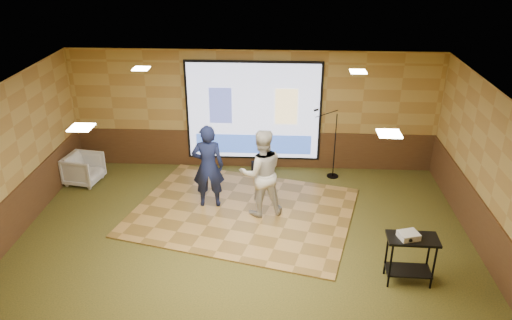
# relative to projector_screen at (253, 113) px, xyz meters

# --- Properties ---
(ground) EXTENTS (9.00, 9.00, 0.00)m
(ground) POSITION_rel_projector_screen_xyz_m (0.00, -3.44, -1.47)
(ground) COLOR #323B1B
(ground) RESTS_ON ground
(room_shell) EXTENTS (9.04, 7.04, 3.02)m
(room_shell) POSITION_rel_projector_screen_xyz_m (0.00, -3.44, 0.62)
(room_shell) COLOR tan
(room_shell) RESTS_ON ground
(wainscot_back) EXTENTS (9.00, 0.04, 0.95)m
(wainscot_back) POSITION_rel_projector_screen_xyz_m (0.00, 0.04, -1.00)
(wainscot_back) COLOR #482B18
(wainscot_back) RESTS_ON ground
(wainscot_left) EXTENTS (0.04, 7.00, 0.95)m
(wainscot_left) POSITION_rel_projector_screen_xyz_m (-4.48, -3.44, -1.00)
(wainscot_left) COLOR #482B18
(wainscot_left) RESTS_ON ground
(wainscot_right) EXTENTS (0.04, 7.00, 0.95)m
(wainscot_right) POSITION_rel_projector_screen_xyz_m (4.48, -3.44, -1.00)
(wainscot_right) COLOR #482B18
(wainscot_right) RESTS_ON ground
(projector_screen) EXTENTS (3.32, 0.06, 2.52)m
(projector_screen) POSITION_rel_projector_screen_xyz_m (0.00, 0.00, 0.00)
(projector_screen) COLOR black
(projector_screen) RESTS_ON room_shell
(downlight_nw) EXTENTS (0.32, 0.32, 0.02)m
(downlight_nw) POSITION_rel_projector_screen_xyz_m (-2.20, -1.64, 1.50)
(downlight_nw) COLOR #FFEFBF
(downlight_nw) RESTS_ON room_shell
(downlight_ne) EXTENTS (0.32, 0.32, 0.02)m
(downlight_ne) POSITION_rel_projector_screen_xyz_m (2.20, -1.64, 1.50)
(downlight_ne) COLOR #FFEFBF
(downlight_ne) RESTS_ON room_shell
(downlight_sw) EXTENTS (0.32, 0.32, 0.02)m
(downlight_sw) POSITION_rel_projector_screen_xyz_m (-2.20, -4.94, 1.50)
(downlight_sw) COLOR #FFEFBF
(downlight_sw) RESTS_ON room_shell
(downlight_se) EXTENTS (0.32, 0.32, 0.02)m
(downlight_se) POSITION_rel_projector_screen_xyz_m (2.20, -4.94, 1.50)
(downlight_se) COLOR #FFEFBF
(downlight_se) RESTS_ON room_shell
(dance_floor) EXTENTS (5.27, 4.48, 0.03)m
(dance_floor) POSITION_rel_projector_screen_xyz_m (-0.11, -2.26, -1.46)
(dance_floor) COLOR #A97E3E
(dance_floor) RESTS_ON ground
(player_left) EXTENTS (0.72, 0.51, 1.87)m
(player_left) POSITION_rel_projector_screen_xyz_m (-0.85, -2.01, -0.51)
(player_left) COLOR #151D43
(player_left) RESTS_ON dance_floor
(player_right) EXTENTS (1.08, 0.93, 1.90)m
(player_right) POSITION_rel_projector_screen_xyz_m (0.30, -2.30, -0.49)
(player_right) COLOR beige
(player_right) RESTS_ON dance_floor
(av_table) EXTENTS (0.85, 0.45, 0.90)m
(av_table) POSITION_rel_projector_screen_xyz_m (2.93, -4.40, -0.86)
(av_table) COLOR black
(av_table) RESTS_ON ground
(projector) EXTENTS (0.38, 0.35, 0.11)m
(projector) POSITION_rel_projector_screen_xyz_m (2.84, -4.42, -0.53)
(projector) COLOR silver
(projector) RESTS_ON av_table
(mic_stand) EXTENTS (0.69, 0.28, 1.77)m
(mic_stand) POSITION_rel_projector_screen_xyz_m (1.93, -0.44, -0.98)
(mic_stand) COLOR black
(mic_stand) RESTS_ON ground
(banquet_chair) EXTENTS (0.90, 0.88, 0.71)m
(banquet_chair) POSITION_rel_projector_screen_xyz_m (-4.00, -1.07, -1.12)
(banquet_chair) COLOR gray
(banquet_chair) RESTS_ON ground
(duffel_bag) EXTENTS (0.56, 0.47, 0.30)m
(duffel_bag) POSITION_rel_projector_screen_xyz_m (0.24, -0.34, -1.33)
(duffel_bag) COLOR black
(duffel_bag) RESTS_ON ground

